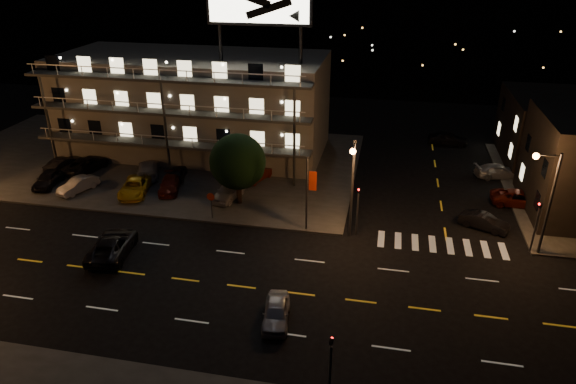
% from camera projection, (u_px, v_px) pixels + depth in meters
% --- Properties ---
extents(ground, '(140.00, 140.00, 0.00)m').
position_uv_depth(ground, '(213.00, 283.00, 34.86)').
color(ground, black).
rests_on(ground, ground).
extents(curb_nw, '(44.00, 24.00, 0.15)m').
position_uv_depth(curb_nw, '(150.00, 159.00, 55.01)').
color(curb_nw, '#323230').
rests_on(curb_nw, ground).
extents(motel, '(28.00, 13.80, 18.10)m').
position_uv_depth(motel, '(194.00, 104.00, 55.45)').
color(motel, gray).
rests_on(motel, ground).
extents(hill_backdrop, '(120.00, 25.00, 24.00)m').
position_uv_depth(hill_backdrop, '(303.00, 3.00, 91.77)').
color(hill_backdrop, black).
rests_on(hill_backdrop, ground).
extents(streetlight_nc, '(0.44, 1.92, 8.00)m').
position_uv_depth(streetlight_nc, '(352.00, 180.00, 38.22)').
color(streetlight_nc, '#2D2D30').
rests_on(streetlight_nc, ground).
extents(streetlight_ne, '(1.92, 0.44, 8.00)m').
position_uv_depth(streetlight_ne, '(547.00, 194.00, 36.11)').
color(streetlight_ne, '#2D2D30').
rests_on(streetlight_ne, ground).
extents(signal_nw, '(0.20, 0.27, 4.60)m').
position_uv_depth(signal_nw, '(358.00, 206.00, 39.66)').
color(signal_nw, '#2D2D30').
rests_on(signal_nw, ground).
extents(signal_sw, '(0.20, 0.27, 4.60)m').
position_uv_depth(signal_sw, '(330.00, 363.00, 24.63)').
color(signal_sw, '#2D2D30').
rests_on(signal_sw, ground).
extents(signal_ne, '(0.27, 0.20, 4.60)m').
position_uv_depth(signal_ne, '(537.00, 222.00, 37.35)').
color(signal_ne, '#2D2D30').
rests_on(signal_ne, ground).
extents(banner_north, '(0.83, 0.16, 6.40)m').
position_uv_depth(banner_north, '(308.00, 192.00, 39.90)').
color(banner_north, '#2D2D30').
rests_on(banner_north, ground).
extents(stop_sign, '(0.91, 0.11, 2.61)m').
position_uv_depth(stop_sign, '(211.00, 201.00, 42.24)').
color(stop_sign, '#2D2D30').
rests_on(stop_sign, ground).
extents(tree, '(5.04, 4.85, 6.34)m').
position_uv_depth(tree, '(237.00, 163.00, 43.93)').
color(tree, black).
rests_on(tree, curb_nw).
extents(lot_car_0, '(2.25, 4.39, 1.43)m').
position_uv_depth(lot_car_0, '(48.00, 178.00, 48.54)').
color(lot_car_0, black).
rests_on(lot_car_0, curb_nw).
extents(lot_car_1, '(2.68, 4.13, 1.29)m').
position_uv_depth(lot_car_1, '(78.00, 185.00, 47.37)').
color(lot_car_1, '#99989E').
rests_on(lot_car_1, curb_nw).
extents(lot_car_2, '(3.24, 5.26, 1.36)m').
position_uv_depth(lot_car_2, '(135.00, 187.00, 46.89)').
color(lot_car_2, gold).
rests_on(lot_car_2, curb_nw).
extents(lot_car_3, '(2.78, 4.53, 1.23)m').
position_uv_depth(lot_car_3, '(170.00, 184.00, 47.54)').
color(lot_car_3, '#56160C').
rests_on(lot_car_3, curb_nw).
extents(lot_car_4, '(2.50, 4.51, 1.45)m').
position_uv_depth(lot_car_4, '(229.00, 191.00, 46.02)').
color(lot_car_4, '#99989E').
rests_on(lot_car_4, curb_nw).
extents(lot_car_5, '(2.60, 4.51, 1.41)m').
position_uv_depth(lot_car_5, '(65.00, 164.00, 51.81)').
color(lot_car_5, black).
rests_on(lot_car_5, curb_nw).
extents(lot_car_6, '(3.20, 5.43, 1.42)m').
position_uv_depth(lot_car_6, '(86.00, 164.00, 51.69)').
color(lot_car_6, black).
rests_on(lot_car_6, curb_nw).
extents(lot_car_7, '(3.72, 5.42, 1.46)m').
position_uv_depth(lot_car_7, '(148.00, 169.00, 50.56)').
color(lot_car_7, '#99989E').
rests_on(lot_car_7, curb_nw).
extents(lot_car_8, '(2.29, 3.93, 1.26)m').
position_uv_depth(lot_car_8, '(177.00, 173.00, 49.96)').
color(lot_car_8, black).
rests_on(lot_car_8, curb_nw).
extents(lot_car_9, '(2.81, 4.23, 1.32)m').
position_uv_depth(lot_car_9, '(257.00, 174.00, 49.63)').
color(lot_car_9, '#56160C').
rests_on(lot_car_9, curb_nw).
extents(side_car_0, '(4.07, 2.82, 1.27)m').
position_uv_depth(side_car_0, '(484.00, 222.00, 41.36)').
color(side_car_0, black).
rests_on(side_car_0, ground).
extents(side_car_1, '(4.92, 2.33, 1.36)m').
position_uv_depth(side_car_1, '(520.00, 198.00, 45.13)').
color(side_car_1, '#56160C').
rests_on(side_car_1, ground).
extents(side_car_2, '(4.89, 2.85, 1.33)m').
position_uv_depth(side_car_2, '(498.00, 171.00, 50.60)').
color(side_car_2, '#99989E').
rests_on(side_car_2, ground).
extents(side_car_3, '(4.49, 1.88, 1.52)m').
position_uv_depth(side_car_3, '(448.00, 138.00, 59.01)').
color(side_car_3, black).
rests_on(side_car_3, ground).
extents(road_car_east, '(2.05, 4.03, 1.31)m').
position_uv_depth(road_car_east, '(276.00, 312.00, 31.08)').
color(road_car_east, '#99989E').
rests_on(road_car_east, ground).
extents(road_car_west, '(3.39, 5.88, 1.54)m').
position_uv_depth(road_car_west, '(112.00, 246.00, 37.79)').
color(road_car_west, black).
rests_on(road_car_west, ground).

